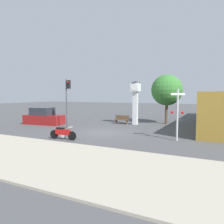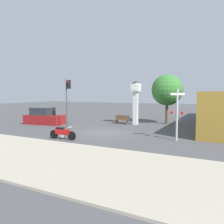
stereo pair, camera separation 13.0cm
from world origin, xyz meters
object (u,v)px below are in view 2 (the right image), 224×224
motorcycle (63,133)px  street_tree (167,90)px  clock_tower (136,96)px  railroad_crossing_signal (177,113)px  bench (122,119)px  parked_car (44,117)px  freight_train (220,108)px  traffic_light (68,95)px

motorcycle → street_tree: bearing=63.8°
clock_tower → railroad_crossing_signal: bearing=-49.3°
railroad_crossing_signal → bench: 9.37m
street_tree → parked_car: bearing=-152.2°
clock_tower → street_tree: (2.82, 2.08, 0.61)m
railroad_crossing_signal → street_tree: 8.93m
bench → freight_train: bearing=28.2°
motorcycle → clock_tower: 10.06m
clock_tower → traffic_light: (-5.04, -4.93, 0.13)m
freight_train → street_tree: 6.24m
bench → parked_car: size_ratio=0.37×
clock_tower → railroad_crossing_signal: clock_tower is taller
freight_train → traffic_light: bearing=-142.9°
freight_train → bench: 10.84m
traffic_light → bench: traffic_light is taller
railroad_crossing_signal → street_tree: bearing=107.3°
motorcycle → freight_train: bearing=51.5°
railroad_crossing_signal → parked_car: railroad_crossing_signal is taller
traffic_light → bench: bearing=53.4°
clock_tower → freight_train: size_ratio=0.21×
street_tree → bench: (-4.31, -2.22, -3.16)m
freight_train → street_tree: street_tree is taller
motorcycle → traffic_light: bearing=120.2°
railroad_crossing_signal → bench: size_ratio=2.23×
street_tree → railroad_crossing_signal: bearing=-72.7°
traffic_light → clock_tower: bearing=44.4°
freight_train → motorcycle: bearing=-124.4°
clock_tower → freight_train: bearing=31.7°
clock_tower → bench: 2.96m
traffic_light → street_tree: bearing=41.7°
freight_train → railroad_crossing_signal: size_ratio=5.99×
traffic_light → parked_car: (-3.89, 0.82, -2.42)m
motorcycle → clock_tower: (1.90, 9.53, 2.58)m
parked_car → bench: bearing=21.3°
street_tree → parked_car: size_ratio=1.22×
clock_tower → bench: bearing=-174.5°
clock_tower → parked_car: size_ratio=1.05×
clock_tower → freight_train: (8.01, 4.95, -1.34)m
street_tree → bench: 5.78m
bench → railroad_crossing_signal: bearing=-41.7°
railroad_crossing_signal → street_tree: street_tree is taller
motorcycle → bench: motorcycle is taller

